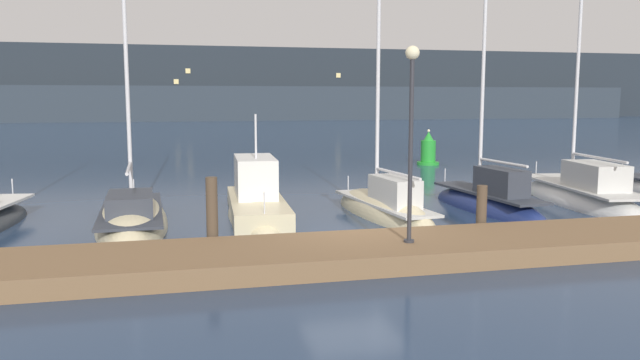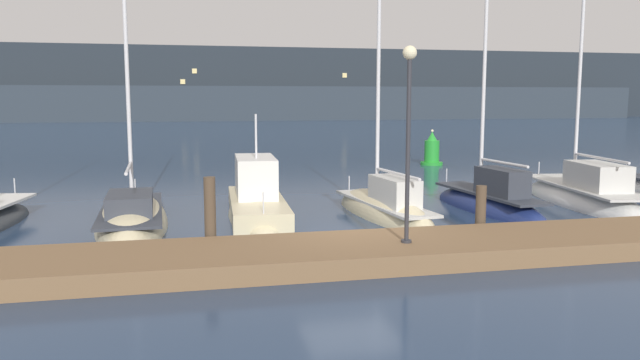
% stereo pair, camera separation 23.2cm
% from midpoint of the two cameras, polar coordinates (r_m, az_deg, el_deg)
% --- Properties ---
extents(ground_plane, '(400.00, 400.00, 0.00)m').
position_cam_midpoint_polar(ground_plane, '(16.13, 2.71, -5.95)').
color(ground_plane, navy).
extents(dock, '(42.10, 2.80, 0.45)m').
position_cam_midpoint_polar(dock, '(14.58, 4.48, -6.52)').
color(dock, brown).
rests_on(dock, ground).
extents(mooring_pile_2, '(0.28, 0.28, 1.86)m').
position_cam_midpoint_polar(mooring_pile_2, '(15.38, -10.27, -3.18)').
color(mooring_pile_2, '#4C3D2D').
rests_on(mooring_pile_2, ground).
extents(mooring_pile_3, '(0.28, 0.28, 1.43)m').
position_cam_midpoint_polar(mooring_pile_3, '(17.33, 14.17, -2.82)').
color(mooring_pile_3, '#4C3D2D').
rests_on(mooring_pile_3, ground).
extents(sailboat_berth_4, '(2.28, 7.07, 11.32)m').
position_cam_midpoint_polar(sailboat_berth_4, '(19.30, -17.14, -3.75)').
color(sailboat_berth_4, beige).
rests_on(sailboat_berth_4, ground).
extents(motorboat_berth_5, '(2.19, 6.56, 3.85)m').
position_cam_midpoint_polar(motorboat_berth_5, '(20.21, -6.14, -2.40)').
color(motorboat_berth_5, beige).
rests_on(motorboat_berth_5, ground).
extents(sailboat_berth_6, '(2.12, 6.58, 8.06)m').
position_cam_midpoint_polar(sailboat_berth_6, '(19.87, 5.56, -3.05)').
color(sailboat_berth_6, beige).
rests_on(sailboat_berth_6, ground).
extents(sailboat_berth_7, '(1.89, 6.32, 10.32)m').
position_cam_midpoint_polar(sailboat_berth_7, '(21.55, 14.83, -2.27)').
color(sailboat_berth_7, navy).
rests_on(sailboat_berth_7, ground).
extents(sailboat_berth_8, '(3.03, 8.01, 10.87)m').
position_cam_midpoint_polar(sailboat_berth_8, '(24.08, 22.49, -1.63)').
color(sailboat_berth_8, white).
rests_on(sailboat_berth_8, ground).
extents(channel_buoy, '(1.24, 1.24, 2.00)m').
position_cam_midpoint_polar(channel_buoy, '(35.70, 9.68, 2.59)').
color(channel_buoy, green).
rests_on(channel_buoy, ground).
extents(dock_lamppost, '(0.32, 0.32, 4.46)m').
position_cam_midpoint_polar(dock_lamppost, '(14.20, 7.88, 5.99)').
color(dock_lamppost, '#2D2D33').
rests_on(dock_lamppost, dock).
extents(hillside_backdrop, '(240.00, 23.00, 12.49)m').
position_cam_midpoint_polar(hillside_backdrop, '(115.41, -10.91, 8.39)').
color(hillside_backdrop, '#232B33').
rests_on(hillside_backdrop, ground).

